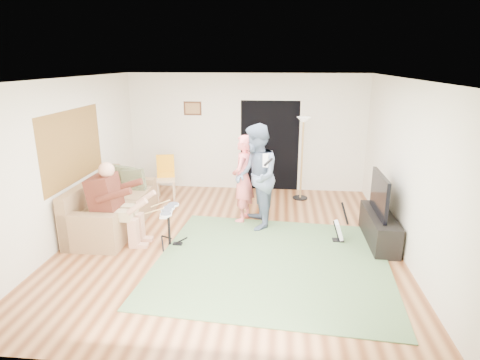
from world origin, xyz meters
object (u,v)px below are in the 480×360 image
Objects in this scene: dining_chair at (167,183)px; television at (380,194)px; guitarist at (256,177)px; tv_cabinet at (379,228)px; drum_kit at (169,229)px; singer at (243,179)px; guitar_spare at (339,230)px; sofa at (110,211)px; torchiere_lamp at (303,144)px.

dining_chair is 0.94× the size of television.
dining_chair is at bearing -135.73° from guitarist.
dining_chair is 4.60m from tv_cabinet.
singer is (1.11, 1.22, 0.54)m from drum_kit.
guitar_spare is at bearing 8.67° from drum_kit.
guitar_spare is at bearing 59.17° from guitarist.
guitarist is at bearing 53.27° from singer.
guitarist is 2.69× the size of guitar_spare.
guitarist is at bearing 6.13° from sofa.
torchiere_lamp reaches higher than singer.
sofa is at bearing 178.03° from television.
sofa is 4.14m from guitar_spare.
tv_cabinet is at bearing -59.88° from torchiere_lamp.
singer is at bearing 162.56° from television.
guitar_spare is at bearing -41.62° from dining_chair.
torchiere_lamp is (3.57, 1.95, 0.94)m from sofa.
drum_kit is (1.30, -0.65, -0.01)m from sofa.
guitar_spare is 0.74× the size of dining_chair.
sofa is 3.38× the size of drum_kit.
drum_kit is 3.53m from tv_cabinet.
guitarist is 1.91m from torchiere_lamp.
guitarist is at bearing -47.27° from dining_chair.
singer is 2.19m from dining_chair.
singer is 0.41m from guitarist.
tv_cabinet is at bearing 4.68° from guitar_spare.
singer is at bearing -44.98° from dining_chair.
guitarist is (2.68, 0.29, 0.65)m from sofa.
guitarist is at bearing 167.71° from television.
tv_cabinet is (3.50, 0.49, -0.04)m from drum_kit.
dining_chair is (-2.08, 1.41, -0.61)m from guitarist.
dining_chair is (-3.54, 1.91, 0.14)m from guitar_spare.
torchiere_lamp reaches higher than sofa.
dining_chair is at bearing 155.88° from television.
drum_kit is 2.87m from guitar_spare.
drum_kit is 3.53m from television.
guitar_spare is at bearing -175.32° from tv_cabinet.
torchiere_lamp is (-0.56, 2.17, 1.04)m from guitar_spare.
torchiere_lamp is at bearing 119.09° from television.
guitar_spare is at bearing -75.52° from torchiere_lamp.
guitarist is 2.59m from dining_chair.
singer is at bearing 47.65° from drum_kit.
torchiere_lamp is at bearing 120.12° from tv_cabinet.
drum_kit is 0.48× the size of tv_cabinet.
torchiere_lamp is (0.89, 1.66, 0.29)m from guitarist.
tv_cabinet is (4.80, -0.16, -0.05)m from sofa.
drum_kit is at bearing -171.33° from guitar_spare.
guitarist is 1.87× the size of television.
drum_kit is at bearing -67.44° from guitarist.
television is at bearing 180.00° from tv_cabinet.
dining_chair reaches higher than sofa.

